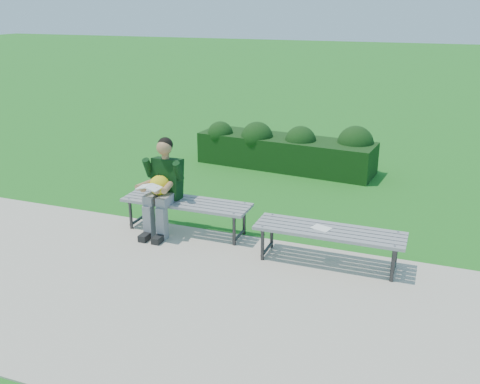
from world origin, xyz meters
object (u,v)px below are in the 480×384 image
Objects in this scene: hedge at (288,149)px; paper_sheet at (321,228)px; bench_left at (186,205)px; bench_right at (329,234)px; seated_boy at (162,184)px.

hedge is 13.47× the size of paper_sheet.
bench_left is 1.96m from paper_sheet.
bench_left and bench_right have the same top height.
bench_left is at bearing 172.40° from bench_right.
hedge reaches higher than paper_sheet.
seated_boy reaches higher than bench_left.
bench_right is 6.94× the size of paper_sheet.
paper_sheet is at bearing -68.57° from hedge.
seated_boy is at bearing -161.70° from bench_left.
paper_sheet is (1.94, -0.27, 0.06)m from bench_left.
hedge reaches higher than bench_left.
bench_right is 2.37m from seated_boy.
hedge is at bearing 82.38° from bench_left.
bench_left is 1.37× the size of seated_boy.
bench_right is at bearing 0.00° from paper_sheet.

